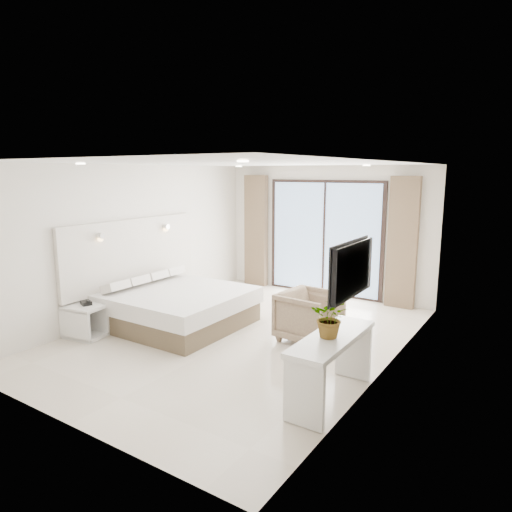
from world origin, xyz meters
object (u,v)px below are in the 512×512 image
object	(u,v)px
bed	(177,307)
console_desk	(332,354)
nightstand	(85,321)
armchair	(310,314)

from	to	relation	value
bed	console_desk	size ratio (longest dim) A/B	1.44
nightstand	armchair	size ratio (longest dim) A/B	0.74
bed	nightstand	size ratio (longest dim) A/B	3.41
bed	armchair	bearing A→B (deg)	14.18
bed	armchair	xyz separation A→B (m)	(2.22, 0.56, 0.11)
bed	nightstand	bearing A→B (deg)	-122.42
nightstand	console_desk	distance (m)	4.08
bed	console_desk	xyz separation A→B (m)	(3.27, -0.99, 0.24)
nightstand	armchair	distance (m)	3.52
nightstand	console_desk	xyz separation A→B (m)	(4.06, 0.26, 0.30)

